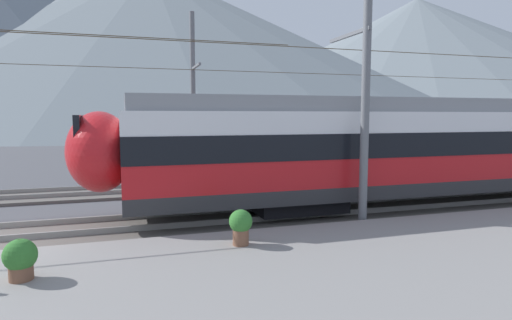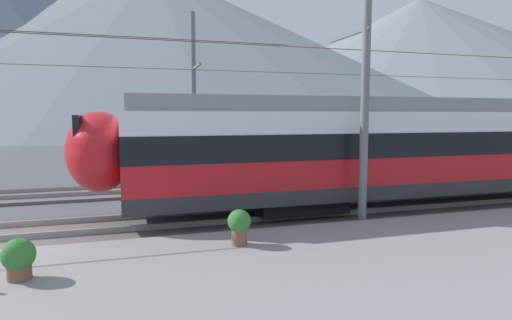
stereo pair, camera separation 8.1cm
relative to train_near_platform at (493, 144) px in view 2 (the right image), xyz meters
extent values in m
cube|color=#5B5651|center=(-16.70, 6.00, -2.17)|extent=(120.00, 3.00, 0.12)
cube|color=gray|center=(-16.70, 5.28, -2.03)|extent=(120.00, 0.07, 0.16)
cube|color=gray|center=(-16.70, 6.72, -2.03)|extent=(120.00, 0.07, 0.16)
cube|color=#2D2D30|center=(0.59, 0.00, -1.30)|extent=(27.84, 2.98, 0.45)
cube|color=red|center=(0.59, 0.00, -0.65)|extent=(27.84, 2.98, 0.85)
cube|color=black|center=(0.59, 0.00, 0.15)|extent=(27.84, 3.02, 0.75)
cube|color=white|center=(0.59, 0.00, 0.85)|extent=(27.84, 2.98, 0.65)
cube|color=gray|center=(0.59, 0.00, 1.40)|extent=(27.54, 2.78, 0.45)
cube|color=black|center=(-8.04, 0.00, -1.74)|extent=(2.80, 2.38, 0.42)
ellipsoid|color=red|center=(-13.88, 0.00, 0.05)|extent=(1.80, 2.74, 2.25)
cube|color=black|center=(-14.38, 0.00, 0.47)|extent=(0.16, 1.79, 1.19)
cube|color=black|center=(6.17, 6.00, -1.74)|extent=(2.80, 2.31, 0.42)
ellipsoid|color=#1E6638|center=(0.62, 6.00, 0.05)|extent=(1.80, 2.65, 2.25)
cube|color=black|center=(0.12, 6.00, 0.47)|extent=(0.16, 1.73, 1.19)
cylinder|color=slate|center=(-6.72, -2.00, 1.88)|extent=(0.24, 0.24, 8.21)
cube|color=slate|center=(-6.72, -1.00, 3.44)|extent=(0.10, 2.30, 0.10)
cylinder|color=#473823|center=(-6.72, 0.00, 3.19)|extent=(38.44, 0.02, 0.02)
cylinder|color=slate|center=(-10.02, 7.88, 1.83)|extent=(0.24, 0.24, 8.13)
cube|color=slate|center=(-10.02, 6.94, 3.27)|extent=(0.10, 2.18, 0.10)
cylinder|color=#473823|center=(-10.02, 6.00, 3.02)|extent=(38.44, 0.02, 0.02)
cylinder|color=brown|center=(-15.06, -4.29, -1.74)|extent=(0.41, 0.41, 0.28)
sphere|color=#33752D|center=(-15.06, -4.29, -1.42)|extent=(0.58, 0.58, 0.58)
sphere|color=red|center=(-15.06, -4.29, -1.29)|extent=(0.32, 0.32, 0.32)
cylinder|color=brown|center=(-10.76, -3.47, -1.69)|extent=(0.37, 0.37, 0.39)
sphere|color=#33752D|center=(-10.76, -3.47, -1.33)|extent=(0.53, 0.53, 0.53)
sphere|color=purple|center=(-10.76, -3.47, -1.21)|extent=(0.29, 0.29, 0.29)
cone|color=slate|center=(-2.86, 143.57, 24.85)|extent=(215.83, 215.83, 54.15)
cone|color=slate|center=(114.74, 153.94, 25.63)|extent=(212.45, 212.45, 55.72)
camera|label=1|loc=(-13.22, -12.54, 1.06)|focal=29.74mm
camera|label=2|loc=(-13.14, -12.57, 1.06)|focal=29.74mm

